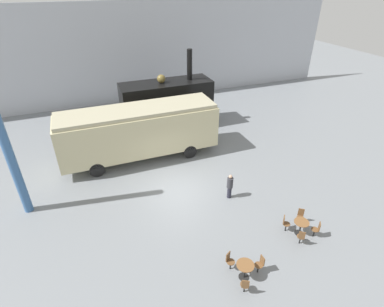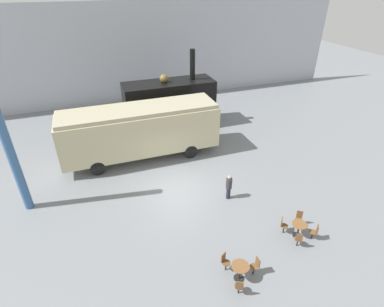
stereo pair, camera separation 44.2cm
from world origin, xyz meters
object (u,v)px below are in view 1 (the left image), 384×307
at_px(passenger_coach_vintage, 139,130).
at_px(cafe_chair_0, 285,223).
at_px(visitor_person, 230,186).
at_px(cafe_table_near, 301,225).
at_px(cafe_table_mid, 245,268).
at_px(steam_locomotive, 167,100).

distance_m(passenger_coach_vintage, cafe_chair_0, 10.71).
xyz_separation_m(cafe_chair_0, visitor_person, (-1.34, 3.26, 0.31)).
bearing_deg(passenger_coach_vintage, cafe_table_near, -60.65).
bearing_deg(cafe_table_mid, passenger_coach_vintage, 99.17).
bearing_deg(passenger_coach_vintage, steam_locomotive, 51.59).
xyz_separation_m(passenger_coach_vintage, cafe_table_near, (5.52, -9.81, -1.53)).
distance_m(cafe_table_near, cafe_table_mid, 3.93).
height_order(cafe_table_mid, visitor_person, visitor_person).
xyz_separation_m(cafe_table_near, visitor_person, (-1.91, 3.70, 0.27)).
xyz_separation_m(steam_locomotive, passenger_coach_vintage, (-3.13, -3.95, -0.21)).
bearing_deg(steam_locomotive, cafe_chair_0, -82.28).
xyz_separation_m(steam_locomotive, cafe_table_mid, (-1.36, -14.95, -1.71)).
xyz_separation_m(steam_locomotive, cafe_chair_0, (1.81, -13.32, -1.77)).
relative_size(cafe_table_mid, cafe_chair_0, 0.89).
bearing_deg(cafe_table_near, passenger_coach_vintage, 119.35).
relative_size(cafe_table_near, cafe_table_mid, 0.97).
xyz_separation_m(passenger_coach_vintage, visitor_person, (3.60, -6.11, -1.26)).
distance_m(steam_locomotive, visitor_person, 10.18).
bearing_deg(cafe_chair_0, passenger_coach_vintage, 155.29).
height_order(steam_locomotive, cafe_table_near, steam_locomotive).
relative_size(passenger_coach_vintage, cafe_table_mid, 13.27).
bearing_deg(cafe_table_mid, cafe_table_near, 17.62).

